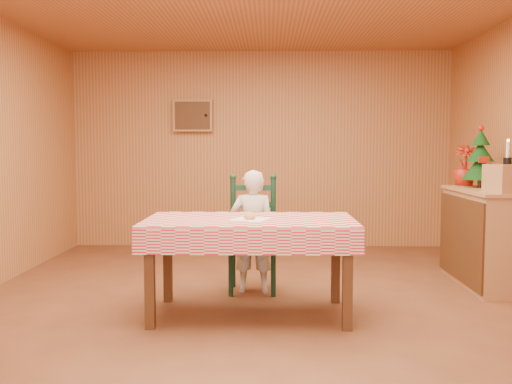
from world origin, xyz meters
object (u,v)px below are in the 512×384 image
crate (507,179)px  seated_child (253,231)px  shelf_unit (487,237)px  christmas_tree (480,159)px  ladder_chair (253,237)px  dining_table (250,229)px

crate → seated_child: bearing=177.5°
crate → shelf_unit: bearing=91.2°
seated_child → christmas_tree: 2.41m
shelf_unit → crate: crate is taller
ladder_chair → crate: 2.33m
ladder_chair → seated_child: size_ratio=0.96×
christmas_tree → ladder_chair: bearing=-167.6°
crate → dining_table: bearing=-164.3°
ladder_chair → shelf_unit: size_ratio=0.87×
dining_table → seated_child: 0.74m
christmas_tree → seated_child: bearing=-166.2°
ladder_chair → seated_child: seated_child is taller
dining_table → christmas_tree: bearing=29.6°
seated_child → crate: crate is taller
ladder_chair → christmas_tree: 2.41m
seated_child → christmas_tree: size_ratio=1.81×
christmas_tree → shelf_unit: bearing=-92.0°
ladder_chair → crate: (2.25, -0.15, 0.55)m
seated_child → crate: size_ratio=3.75×
seated_child → christmas_tree: christmas_tree is taller
dining_table → ladder_chair: size_ratio=1.53×
ladder_chair → shelf_unit: (2.25, 0.25, -0.04)m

